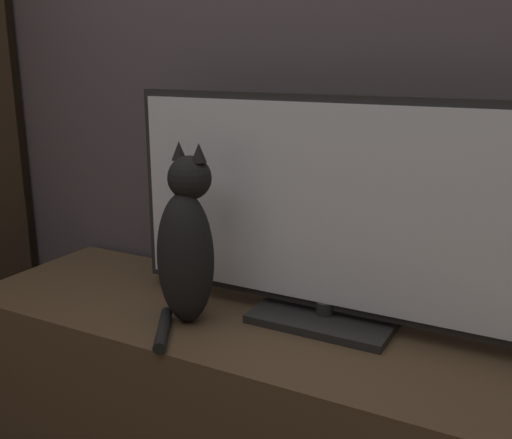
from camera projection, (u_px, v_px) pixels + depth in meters
tv_stand at (235, 396)px, 1.57m from camera, size 1.44×0.51×0.47m
tv at (329, 215)px, 1.40m from camera, size 1.05×0.21×0.55m
cat at (187, 247)px, 1.43m from camera, size 0.15×0.26×0.44m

